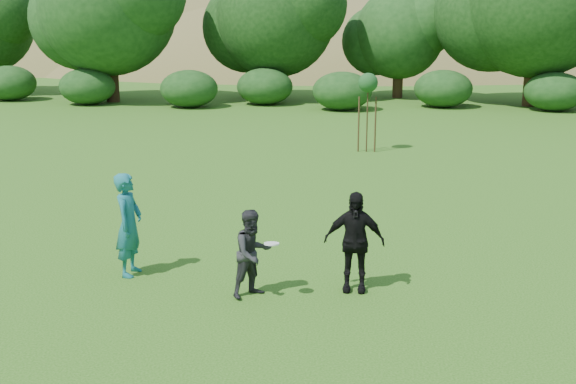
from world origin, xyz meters
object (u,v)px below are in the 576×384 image
(player_teal, at_px, (129,225))
(sapling, at_px, (368,85))
(player_black, at_px, (354,242))
(player_grey, at_px, (253,253))

(player_teal, relative_size, sapling, 0.70)
(player_teal, distance_m, sapling, 14.02)
(player_black, xyz_separation_m, sapling, (-0.03, 13.56, 1.49))
(player_grey, height_order, sapling, sapling)
(player_black, bearing_deg, player_teal, 175.82)
(sapling, bearing_deg, player_teal, -107.86)
(player_grey, bearing_deg, player_teal, 118.24)
(player_grey, distance_m, player_black, 1.85)
(player_grey, bearing_deg, player_black, -29.13)
(player_grey, relative_size, sapling, 0.56)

